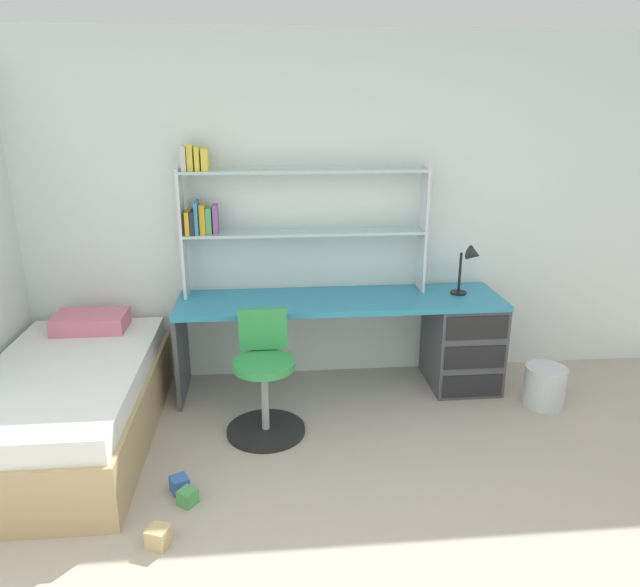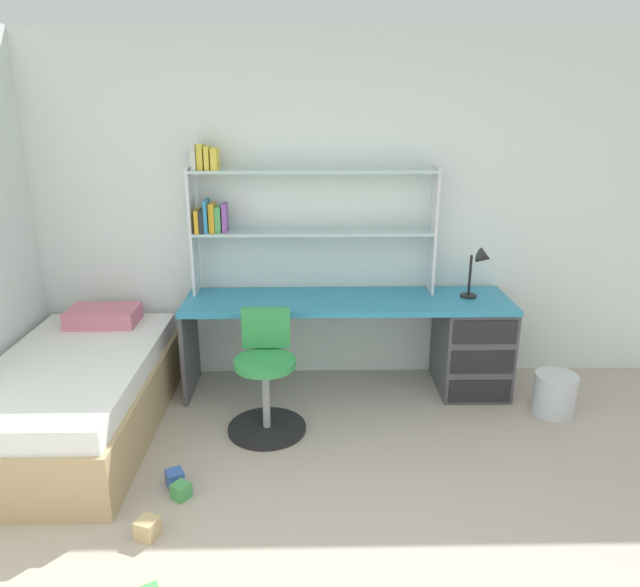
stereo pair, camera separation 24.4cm
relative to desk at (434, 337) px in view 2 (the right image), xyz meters
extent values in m
cube|color=silver|center=(-0.56, 0.35, 0.88)|extent=(5.85, 0.06, 2.59)
cube|color=teal|center=(-0.65, 0.00, 0.28)|extent=(2.38, 0.60, 0.04)
cube|color=#4C4C51|center=(0.29, 0.00, -0.08)|extent=(0.50, 0.57, 0.68)
cube|color=#4C4C51|center=(-1.83, 0.00, -0.08)|extent=(0.03, 0.54, 0.68)
cube|color=black|center=(0.29, -0.29, -0.31)|extent=(0.45, 0.01, 0.17)
cube|color=black|center=(0.29, -0.29, -0.08)|extent=(0.45, 0.01, 0.17)
cube|color=black|center=(0.29, -0.29, 0.15)|extent=(0.45, 0.01, 0.17)
cube|color=silver|center=(-1.78, 0.18, 0.77)|extent=(0.02, 0.22, 0.93)
cube|color=silver|center=(-0.01, 0.18, 0.77)|extent=(0.02, 0.22, 0.93)
cube|color=silver|center=(-0.90, 0.18, 0.76)|extent=(1.75, 0.22, 0.02)
cube|color=silver|center=(-0.90, 0.18, 1.21)|extent=(1.75, 0.22, 0.02)
cube|color=gold|center=(-1.74, 0.18, 0.85)|extent=(0.03, 0.20, 0.17)
cube|color=#26262D|center=(-1.70, 0.18, 0.86)|extent=(0.03, 0.20, 0.17)
cube|color=#338CBF|center=(-1.67, 0.18, 0.89)|extent=(0.02, 0.19, 0.23)
cube|color=gold|center=(-1.63, 0.18, 0.88)|extent=(0.04, 0.14, 0.21)
cube|color=#4CA559|center=(-1.59, 0.18, 0.86)|extent=(0.04, 0.13, 0.19)
cube|color=purple|center=(-1.54, 0.18, 0.87)|extent=(0.03, 0.12, 0.21)
cube|color=beige|center=(-1.73, 0.18, 1.30)|extent=(0.03, 0.17, 0.17)
cube|color=yellow|center=(-1.69, 0.18, 1.31)|extent=(0.04, 0.13, 0.18)
cube|color=yellow|center=(-1.64, 0.18, 1.30)|extent=(0.03, 0.14, 0.16)
cube|color=yellow|center=(-1.59, 0.18, 1.29)|extent=(0.04, 0.16, 0.15)
cylinder|color=black|center=(0.25, 0.03, 0.31)|extent=(0.12, 0.12, 0.02)
cylinder|color=black|center=(0.25, 0.03, 0.47)|extent=(0.02, 0.02, 0.30)
cone|color=black|center=(0.33, -0.02, 0.62)|extent=(0.12, 0.11, 0.13)
cylinder|color=black|center=(-1.22, -0.60, -0.41)|extent=(0.52, 0.52, 0.03)
cylinder|color=#A5A8AD|center=(-1.22, -0.60, -0.19)|extent=(0.05, 0.05, 0.47)
cylinder|color=green|center=(-1.22, -0.60, 0.07)|extent=(0.40, 0.40, 0.05)
cube|color=green|center=(-1.22, -0.42, 0.25)|extent=(0.32, 0.04, 0.28)
cube|color=tan|center=(-2.46, -0.60, -0.23)|extent=(1.01, 1.81, 0.38)
cube|color=white|center=(-2.46, -0.60, 0.03)|extent=(0.95, 1.75, 0.14)
cube|color=#D8728C|center=(-2.46, 0.05, 0.16)|extent=(0.50, 0.32, 0.12)
cylinder|color=silver|center=(0.79, -0.40, -0.27)|extent=(0.29, 0.29, 0.29)
cube|color=tan|center=(-1.75, -1.60, -0.37)|extent=(0.13, 0.13, 0.10)
cube|color=#3860B7|center=(-1.70, -1.18, -0.37)|extent=(0.12, 0.12, 0.09)
cube|color=#479E51|center=(-1.64, -1.30, -0.38)|extent=(0.12, 0.12, 0.09)
camera|label=1|loc=(-1.17, -4.03, 1.65)|focal=32.76mm
camera|label=2|loc=(-0.93, -4.04, 1.65)|focal=32.76mm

